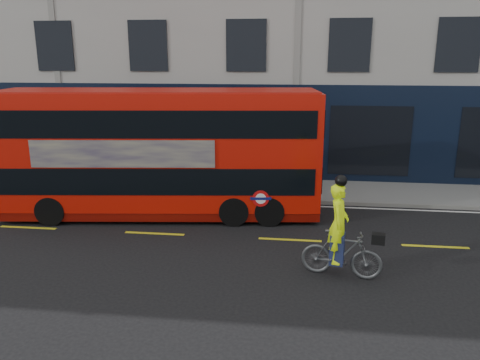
# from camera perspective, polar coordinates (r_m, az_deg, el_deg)

# --- Properties ---
(ground) EXTENTS (120.00, 120.00, 0.00)m
(ground) POSITION_cam_1_polar(r_m,az_deg,el_deg) (12.20, 5.96, -9.91)
(ground) COLOR black
(ground) RESTS_ON ground
(pavement) EXTENTS (60.00, 3.00, 0.12)m
(pavement) POSITION_cam_1_polar(r_m,az_deg,el_deg) (18.29, 6.43, -1.21)
(pavement) COLOR slate
(pavement) RESTS_ON ground
(kerb) EXTENTS (60.00, 0.12, 0.13)m
(kerb) POSITION_cam_1_polar(r_m,az_deg,el_deg) (16.85, 6.36, -2.60)
(kerb) COLOR slate
(kerb) RESTS_ON ground
(building_terrace) EXTENTS (50.00, 10.07, 15.00)m
(building_terrace) POSITION_cam_1_polar(r_m,az_deg,el_deg) (24.15, 7.22, 20.46)
(building_terrace) COLOR #A5A29B
(building_terrace) RESTS_ON ground
(road_edge_line) EXTENTS (58.00, 0.10, 0.01)m
(road_edge_line) POSITION_cam_1_polar(r_m,az_deg,el_deg) (16.59, 6.33, -3.11)
(road_edge_line) COLOR silver
(road_edge_line) RESTS_ON ground
(lane_dashes) EXTENTS (58.00, 0.12, 0.01)m
(lane_dashes) POSITION_cam_1_polar(r_m,az_deg,el_deg) (13.58, 6.11, -7.25)
(lane_dashes) COLOR yellow
(lane_dashes) RESTS_ON ground
(bus) EXTENTS (10.33, 3.44, 4.09)m
(bus) POSITION_cam_1_polar(r_m,az_deg,el_deg) (15.26, -9.56, 3.32)
(bus) COLOR red
(bus) RESTS_ON ground
(cyclist) EXTENTS (1.98, 0.88, 2.49)m
(cyclist) POSITION_cam_1_polar(r_m,az_deg,el_deg) (11.34, 12.18, -7.56)
(cyclist) COLOR #4E5254
(cyclist) RESTS_ON ground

